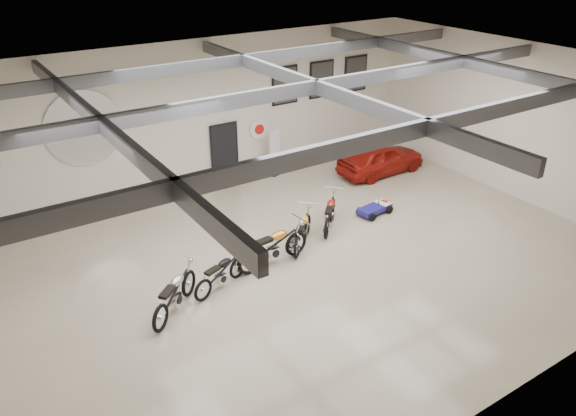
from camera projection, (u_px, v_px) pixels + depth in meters
floor at (312, 261)px, 15.13m from camera, size 16.00×12.00×0.01m
ceiling at (317, 76)px, 12.89m from camera, size 16.00×12.00×0.01m
back_wall at (208, 116)px, 18.49m from camera, size 16.00×0.02×5.00m
right_wall at (517, 121)px, 17.94m from camera, size 0.02×12.00×5.00m
ceiling_beams at (316, 87)px, 13.00m from camera, size 15.80×11.80×0.32m
door at (224, 154)px, 19.34m from camera, size 0.92×0.08×2.10m
logo_plaque at (84, 129)px, 16.35m from camera, size 2.30×0.06×1.16m
poster_left at (285, 85)px, 19.66m from camera, size 1.05×0.08×1.35m
poster_mid at (321, 79)px, 20.45m from camera, size 1.05×0.08×1.35m
poster_right at (355, 74)px, 21.24m from camera, size 1.05×0.08×1.35m
oil_sign at (259, 129)px, 19.74m from camera, size 0.72×0.10×0.72m
banner_stand at (275, 152)px, 19.95m from camera, size 0.52×0.31×1.78m
motorcycle_silver at (174, 293)px, 12.91m from camera, size 1.95×1.78×1.05m
motorcycle_black at (220, 273)px, 13.78m from camera, size 1.85×1.12×0.92m
motorcycle_gold at (273, 246)px, 14.75m from camera, size 2.22×0.85×1.13m
motorcycle_yellow at (303, 230)px, 15.66m from camera, size 1.79×1.72×0.99m
motorcycle_red at (330, 213)px, 16.62m from camera, size 1.76×1.75×0.99m
go_kart at (377, 206)px, 17.56m from camera, size 1.48×0.81×0.51m
vintage_car at (381, 158)px, 20.30m from camera, size 1.38×3.39×1.15m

